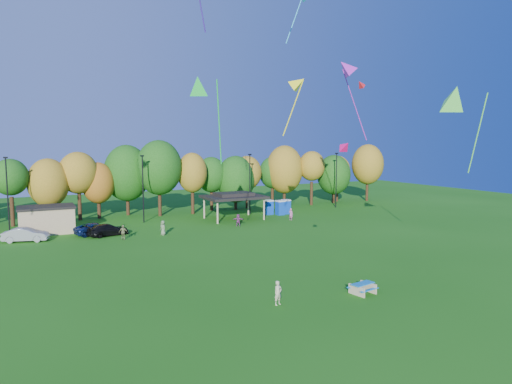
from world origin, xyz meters
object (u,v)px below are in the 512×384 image
picnic_table (363,287)px  kite_flyer (278,293)px  car_c (96,229)px  car_d (108,230)px  car_b (26,235)px  porta_potties (278,207)px

picnic_table → kite_flyer: (-6.51, 0.76, 0.37)m
picnic_table → car_c: (-13.87, 30.82, 0.24)m
kite_flyer → car_d: (-6.28, 28.71, -0.12)m
picnic_table → kite_flyer: bearing=163.4°
picnic_table → car_b: car_b is taller
kite_flyer → car_c: kite_flyer is taller
kite_flyer → car_d: bearing=89.1°
porta_potties → car_b: 34.29m
kite_flyer → porta_potties: bearing=46.9°
picnic_table → car_b: 36.98m
car_b → car_c: bearing=-70.1°
car_b → car_c: car_b is taller
car_b → car_c: 7.46m
picnic_table → car_c: car_c is taller
car_d → car_b: bearing=70.9°
kite_flyer → car_d: kite_flyer is taller
car_d → picnic_table: bearing=-170.5°
porta_potties → car_c: 26.85m
porta_potties → picnic_table: 36.64m
picnic_table → car_b: bearing=115.3°
porta_potties → kite_flyer: 38.71m
car_c → picnic_table: bearing=-168.1°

